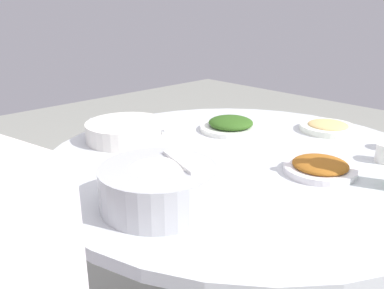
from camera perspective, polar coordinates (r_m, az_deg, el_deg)
The scene contains 6 objects.
round_dining_table at distance 1.29m, azimuth 6.73°, elevation -6.50°, with size 1.20×1.20×0.77m.
rice_bowl at distance 0.93m, azimuth -4.77°, elevation -5.79°, with size 0.27×0.27×0.11m.
soup_bowl at distance 1.41m, azimuth -9.15°, elevation 1.83°, with size 0.29×0.28×0.06m.
dish_greens at distance 1.50m, azimuth 5.45°, elevation 2.74°, with size 0.22×0.22×0.05m.
dish_stirfry at distance 1.18m, azimuth 17.51°, elevation -3.02°, with size 0.20×0.20×0.04m.
dish_noodles at distance 1.57m, azimuth 18.51°, elevation 2.36°, with size 0.20×0.20×0.04m.
Camera 1 is at (-0.73, 0.91, 1.22)m, focal length 38.03 mm.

